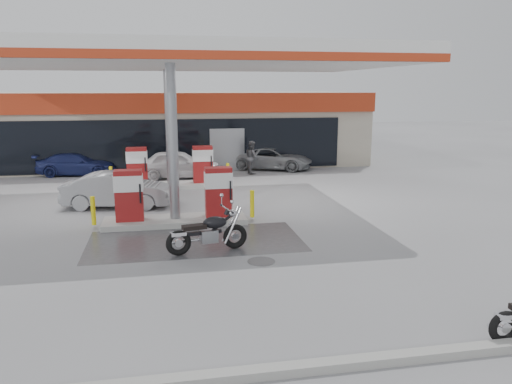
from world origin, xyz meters
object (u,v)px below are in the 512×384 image
(pump_island_near, at_px, (175,202))
(parked_car_right, at_px, (273,158))
(parked_car_left, at_px, (77,164))
(sedan_white, at_px, (178,164))
(attendant, at_px, (252,157))
(pump_island_far, at_px, (171,171))
(hatchback_silver, at_px, (118,190))
(parked_motorcycle, at_px, (209,233))

(pump_island_near, relative_size, parked_car_right, 1.24)
(pump_island_near, xyz_separation_m, parked_car_left, (-4.50, 10.00, -0.15))
(sedan_white, distance_m, attendant, 3.75)
(pump_island_far, bearing_deg, hatchback_silver, -120.63)
(pump_island_far, bearing_deg, pump_island_near, -90.00)
(parked_motorcycle, bearing_deg, parked_car_left, 100.76)
(pump_island_near, relative_size, parked_car_left, 1.34)
(parked_car_left, bearing_deg, attendant, -91.65)
(pump_island_far, xyz_separation_m, sedan_white, (0.40, 2.20, -0.03))
(pump_island_near, bearing_deg, parked_car_right, 61.46)
(attendant, relative_size, hatchback_silver, 0.43)
(pump_island_far, xyz_separation_m, parked_car_left, (-4.50, 4.00, -0.15))
(parked_car_left, bearing_deg, hatchback_silver, -154.71)
(hatchback_silver, bearing_deg, pump_island_far, -22.70)
(parked_car_left, bearing_deg, parked_motorcycle, -151.56)
(parked_motorcycle, bearing_deg, attendant, 62.88)
(pump_island_near, xyz_separation_m, hatchback_silver, (-1.97, 2.67, -0.07))
(parked_motorcycle, xyz_separation_m, parked_car_left, (-5.29, 12.99, 0.05))
(attendant, distance_m, parked_car_left, 8.69)
(attendant, xyz_separation_m, parked_car_left, (-8.61, 1.20, -0.28))
(sedan_white, height_order, parked_car_right, sedan_white)
(parked_car_left, height_order, parked_car_right, parked_car_right)
(sedan_white, bearing_deg, hatchback_silver, 163.04)
(sedan_white, height_order, attendant, attendant)
(pump_island_near, height_order, parked_motorcycle, pump_island_near)
(parked_car_left, bearing_deg, parked_car_right, -83.71)
(pump_island_near, distance_m, attendant, 9.71)
(hatchback_silver, relative_size, parked_car_left, 1.00)
(pump_island_far, bearing_deg, parked_car_right, 36.34)
(attendant, bearing_deg, parked_car_right, -51.28)
(pump_island_far, xyz_separation_m, parked_motorcycle, (0.79, -8.99, -0.20))
(parked_motorcycle, bearing_deg, sedan_white, 80.57)
(hatchback_silver, height_order, parked_car_left, hatchback_silver)
(pump_island_near, height_order, pump_island_far, same)
(parked_motorcycle, height_order, sedan_white, sedan_white)
(attendant, bearing_deg, pump_island_far, 120.99)
(parked_motorcycle, distance_m, hatchback_silver, 6.29)
(hatchback_silver, distance_m, parked_car_right, 10.43)
(sedan_white, bearing_deg, pump_island_far, 175.91)
(parked_car_left, xyz_separation_m, parked_car_right, (9.94, 0.00, 0.02))
(attendant, bearing_deg, pump_island_near, 151.69)
(pump_island_near, bearing_deg, hatchback_silver, 126.52)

